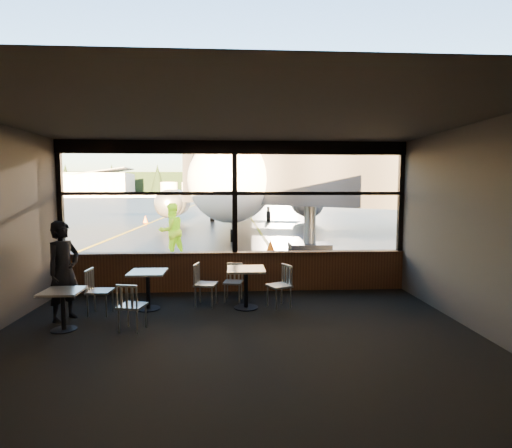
{
  "coord_description": "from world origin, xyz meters",
  "views": [
    {
      "loc": [
        -0.05,
        -9.28,
        2.38
      ],
      "look_at": [
        0.55,
        1.0,
        1.5
      ],
      "focal_mm": 28.0,
      "sensor_mm": 36.0,
      "label": 1
    }
  ],
  "objects": [
    {
      "name": "cone_nose",
      "position": [
        1.42,
        6.16,
        0.21
      ],
      "size": [
        0.31,
        0.31,
        0.43
      ],
      "primitive_type": "cone",
      "color": "#FE5F08",
      "rests_on": "ground_plane"
    },
    {
      "name": "chair_mid_s",
      "position": [
        -1.75,
        -2.58,
        0.42
      ],
      "size": [
        0.55,
        0.55,
        0.84
      ],
      "primitive_type": null,
      "rotation": [
        0.0,
        0.0,
        -0.23
      ],
      "color": "beige",
      "rests_on": "carpet_floor"
    },
    {
      "name": "hangar_left",
      "position": [
        -70.0,
        180.0,
        5.5
      ],
      "size": [
        45.0,
        18.0,
        11.0
      ],
      "primitive_type": null,
      "color": "silver",
      "rests_on": "ground_plane"
    },
    {
      "name": "chair_near_e",
      "position": [
        0.88,
        -1.38,
        0.44
      ],
      "size": [
        0.63,
        0.63,
        0.87
      ],
      "primitive_type": null,
      "rotation": [
        0.0,
        0.0,
        2.01
      ],
      "color": "beige",
      "rests_on": "carpet_floor"
    },
    {
      "name": "mullion_centre",
      "position": [
        0.0,
        0.0,
        2.2
      ],
      "size": [
        0.12,
        0.12,
        2.6
      ],
      "primitive_type": "cube",
      "color": "black",
      "rests_on": "ground"
    },
    {
      "name": "chair_mid_w",
      "position": [
        -2.58,
        -1.67,
        0.45
      ],
      "size": [
        0.51,
        0.51,
        0.9
      ],
      "primitive_type": null,
      "rotation": [
        0.0,
        0.0,
        -1.62
      ],
      "color": "#ABA79B",
      "rests_on": "carpet_floor"
    },
    {
      "name": "ground_plane",
      "position": [
        0.0,
        120.0,
        0.0
      ],
      "size": [
        520.0,
        520.0,
        0.0
      ],
      "primitive_type": "plane",
      "color": "black",
      "rests_on": "ground"
    },
    {
      "name": "passenger",
      "position": [
        -3.12,
        -1.95,
        0.91
      ],
      "size": [
        0.69,
        0.79,
        1.83
      ],
      "primitive_type": "imported",
      "rotation": [
        0.0,
        0.0,
        1.11
      ],
      "color": "black",
      "rests_on": "carpet_floor"
    },
    {
      "name": "jet_bridge",
      "position": [
        3.6,
        5.5,
        2.47
      ],
      "size": [
        9.27,
        11.33,
        4.94
      ],
      "primitive_type": null,
      "color": "#2B2B2E",
      "rests_on": "ground_plane"
    },
    {
      "name": "cafe_table_left",
      "position": [
        -2.92,
        -2.51,
        0.35
      ],
      "size": [
        0.63,
        0.63,
        0.7
      ],
      "primitive_type": null,
      "color": "#ABA59D",
      "rests_on": "carpet_floor"
    },
    {
      "name": "cafe_table_mid",
      "position": [
        -1.74,
        -1.38,
        0.39
      ],
      "size": [
        0.7,
        0.7,
        0.77
      ],
      "primitive_type": null,
      "color": "#9F9B92",
      "rests_on": "carpet_floor"
    },
    {
      "name": "fuel_tank_b",
      "position": [
        -20.0,
        182.0,
        3.0
      ],
      "size": [
        8.0,
        8.0,
        6.0
      ],
      "primitive_type": "cylinder",
      "color": "silver",
      "rests_on": "ground_plane"
    },
    {
      "name": "window_header",
      "position": [
        0.0,
        0.0,
        3.35
      ],
      "size": [
        8.0,
        0.18,
        0.3
      ],
      "primitive_type": "cube",
      "color": "black",
      "rests_on": "ground"
    },
    {
      "name": "window_transom",
      "position": [
        0.0,
        0.0,
        2.3
      ],
      "size": [
        8.0,
        0.1,
        0.08
      ],
      "primitive_type": "cube",
      "color": "black",
      "rests_on": "ground"
    },
    {
      "name": "wall_right",
      "position": [
        4.0,
        -3.0,
        1.75
      ],
      "size": [
        0.04,
        6.0,
        3.5
      ],
      "primitive_type": "cube",
      "color": "#463E38",
      "rests_on": "ground"
    },
    {
      "name": "wall_back",
      "position": [
        0.0,
        -6.0,
        1.75
      ],
      "size": [
        8.0,
        0.04,
        3.5
      ],
      "primitive_type": "cube",
      "color": "#463E38",
      "rests_on": "ground"
    },
    {
      "name": "carpet_floor",
      "position": [
        0.0,
        -3.0,
        0.01
      ],
      "size": [
        8.0,
        6.0,
        0.01
      ],
      "primitive_type": "cube",
      "color": "black",
      "rests_on": "ground"
    },
    {
      "name": "cafe_table_near",
      "position": [
        0.21,
        -1.42,
        0.41
      ],
      "size": [
        0.74,
        0.74,
        0.82
      ],
      "primitive_type": null,
      "color": "gray",
      "rests_on": "carpet_floor"
    },
    {
      "name": "ground_crew",
      "position": [
        -2.16,
        4.55,
        0.97
      ],
      "size": [
        1.19,
        1.16,
        1.93
      ],
      "primitive_type": "imported",
      "rotation": [
        0.0,
        0.0,
        3.83
      ],
      "color": "#BFF219",
      "rests_on": "ground_plane"
    },
    {
      "name": "fuel_tank_c",
      "position": [
        -10.0,
        182.0,
        3.0
      ],
      "size": [
        8.0,
        8.0,
        6.0
      ],
      "primitive_type": "cylinder",
      "color": "silver",
      "rests_on": "ground_plane"
    },
    {
      "name": "mullion_right",
      "position": [
        3.95,
        0.0,
        2.2
      ],
      "size": [
        0.12,
        0.12,
        2.6
      ],
      "primitive_type": "cube",
      "color": "black",
      "rests_on": "ground"
    },
    {
      "name": "chair_near_n",
      "position": [
        -0.05,
        -0.88,
        0.4
      ],
      "size": [
        0.51,
        0.51,
        0.81
      ],
      "primitive_type": null,
      "rotation": [
        0.0,
        0.0,
        2.96
      ],
      "color": "#B7B1A5",
      "rests_on": "carpet_floor"
    },
    {
      "name": "chair_near_w",
      "position": [
        -0.61,
        -1.2,
        0.44
      ],
      "size": [
        0.57,
        0.57,
        0.89
      ],
      "primitive_type": null,
      "rotation": [
        0.0,
        0.0,
        -1.78
      ],
      "color": "#BBB6A9",
      "rests_on": "carpet_floor"
    },
    {
      "name": "mullion_left",
      "position": [
        -3.95,
        0.0,
        2.2
      ],
      "size": [
        0.12,
        0.12,
        2.6
      ],
      "primitive_type": "cube",
      "color": "black",
      "rests_on": "ground"
    },
    {
      "name": "airliner",
      "position": [
        0.5,
        20.14,
        5.09
      ],
      "size": [
        29.39,
        34.67,
        10.19
      ],
      "primitive_type": null,
      "rotation": [
        0.0,
        0.0,
        -0.05
      ],
      "color": "white",
      "rests_on": "ground_plane"
    },
    {
      "name": "treeline",
      "position": [
        0.0,
        210.0,
        6.0
      ],
      "size": [
        360.0,
        3.0,
        12.0
      ],
      "primitive_type": "cube",
      "color": "black",
      "rests_on": "ground_plane"
    },
    {
      "name": "cone_wing",
      "position": [
        -6.39,
        20.07,
        0.26
      ],
      "size": [
        0.37,
        0.37,
        0.51
      ],
      "primitive_type": "cone",
      "color": "orange",
      "rests_on": "ground_plane"
    },
    {
      "name": "fuel_tank_a",
      "position": [
        -30.0,
        182.0,
        3.0
      ],
      "size": [
        8.0,
        8.0,
        6.0
      ],
      "primitive_type": "cylinder",
      "color": "silver",
      "rests_on": "ground_plane"
    },
    {
      "name": "hangar_right",
      "position": [
        60.0,
        178.0,
        6.0
      ],
      "size": [
        50.0,
        20.0,
        12.0
      ],
      "primitive_type": null,
      "color": "silver",
      "rests_on": "ground_plane"
    },
    {
      "name": "window_sill",
      "position": [
        0.0,
        0.0,
        0.45
      ],
      "size": [
        8.0,
        0.28,
        0.9
      ],
      "primitive_type": "cube",
      "color": "#522D19",
      "rests_on": "ground"
    },
    {
      "name": "hangar_mid",
      "position": [
        0.0,
        185.0,
        5.0
      ],
      "size": [
        38.0,
        15.0,
        10.0
      ],
      "primitive_type": null,
      "color": "silver",
      "rests_on": "ground_plane"
    },
    {
      "name": "ceiling",
      "position": [
        0.0,
        -3.0,
        3.5
      ],
      "size": [
        8.0,
        6.0,
        0.04
      ],
      "primitive_type": "cube",
      "color": "#38332D",
      "rests_on": "ground"
    }
  ]
}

